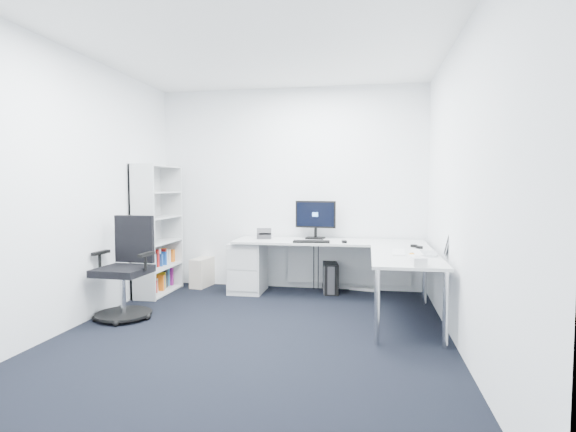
% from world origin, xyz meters
% --- Properties ---
extents(ground, '(4.20, 4.20, 0.00)m').
position_xyz_m(ground, '(0.00, 0.00, 0.00)').
color(ground, black).
extents(ceiling, '(4.20, 4.20, 0.00)m').
position_xyz_m(ceiling, '(0.00, 0.00, 2.70)').
color(ceiling, white).
extents(wall_back, '(3.60, 0.02, 2.70)m').
position_xyz_m(wall_back, '(0.00, 2.10, 1.35)').
color(wall_back, white).
rests_on(wall_back, ground).
extents(wall_front, '(3.60, 0.02, 2.70)m').
position_xyz_m(wall_front, '(0.00, -2.10, 1.35)').
color(wall_front, white).
rests_on(wall_front, ground).
extents(wall_left, '(0.02, 4.20, 2.70)m').
position_xyz_m(wall_left, '(-1.80, 0.00, 1.35)').
color(wall_left, white).
rests_on(wall_left, ground).
extents(wall_right, '(0.02, 4.20, 2.70)m').
position_xyz_m(wall_right, '(1.80, 0.00, 1.35)').
color(wall_right, white).
rests_on(wall_right, ground).
extents(l_desk, '(2.39, 1.34, 0.70)m').
position_xyz_m(l_desk, '(0.55, 1.40, 0.35)').
color(l_desk, '#BDBFBF').
rests_on(l_desk, ground).
extents(drawer_pedestal, '(0.43, 0.53, 0.65)m').
position_xyz_m(drawer_pedestal, '(-0.51, 1.74, 0.33)').
color(drawer_pedestal, '#BDBFBF').
rests_on(drawer_pedestal, ground).
extents(bookshelf, '(0.32, 0.83, 1.66)m').
position_xyz_m(bookshelf, '(-1.62, 1.45, 0.83)').
color(bookshelf, silver).
rests_on(bookshelf, ground).
extents(task_chair, '(0.63, 0.63, 1.07)m').
position_xyz_m(task_chair, '(-1.48, 0.34, 0.53)').
color(task_chair, black).
rests_on(task_chair, ground).
extents(black_pc_tower, '(0.24, 0.43, 0.39)m').
position_xyz_m(black_pc_tower, '(0.56, 1.88, 0.20)').
color(black_pc_tower, black).
rests_on(black_pc_tower, ground).
extents(beige_pc_tower, '(0.25, 0.44, 0.39)m').
position_xyz_m(beige_pc_tower, '(-1.21, 1.94, 0.20)').
color(beige_pc_tower, beige).
rests_on(beige_pc_tower, ground).
extents(power_strip, '(0.34, 0.13, 0.04)m').
position_xyz_m(power_strip, '(0.97, 2.06, 0.02)').
color(power_strip, silver).
rests_on(power_strip, ground).
extents(monitor, '(0.55, 0.23, 0.51)m').
position_xyz_m(monitor, '(0.36, 1.90, 0.95)').
color(monitor, black).
rests_on(monitor, l_desk).
extents(black_keyboard, '(0.46, 0.19, 0.02)m').
position_xyz_m(black_keyboard, '(0.36, 1.51, 0.71)').
color(black_keyboard, black).
rests_on(black_keyboard, l_desk).
extents(mouse, '(0.07, 0.10, 0.03)m').
position_xyz_m(mouse, '(0.76, 1.55, 0.71)').
color(mouse, black).
rests_on(mouse, l_desk).
extents(desk_phone, '(0.23, 0.23, 0.13)m').
position_xyz_m(desk_phone, '(-0.31, 1.83, 0.76)').
color(desk_phone, '#2E2E31').
rests_on(desk_phone, l_desk).
extents(laptop, '(0.41, 0.40, 0.25)m').
position_xyz_m(laptop, '(1.60, 0.75, 0.82)').
color(laptop, '#B7B9BE').
rests_on(laptop, l_desk).
extents(white_keyboard, '(0.15, 0.44, 0.01)m').
position_xyz_m(white_keyboard, '(1.35, 0.81, 0.70)').
color(white_keyboard, silver).
rests_on(white_keyboard, l_desk).
extents(headphones, '(0.18, 0.22, 0.05)m').
position_xyz_m(headphones, '(1.58, 1.25, 0.72)').
color(headphones, black).
rests_on(headphones, l_desk).
extents(orange_fruit, '(0.07, 0.07, 0.07)m').
position_xyz_m(orange_fruit, '(1.44, 0.35, 0.73)').
color(orange_fruit, orange).
rests_on(orange_fruit, l_desk).
extents(tissue_box, '(0.16, 0.24, 0.08)m').
position_xyz_m(tissue_box, '(1.46, 0.10, 0.74)').
color(tissue_box, silver).
rests_on(tissue_box, l_desk).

